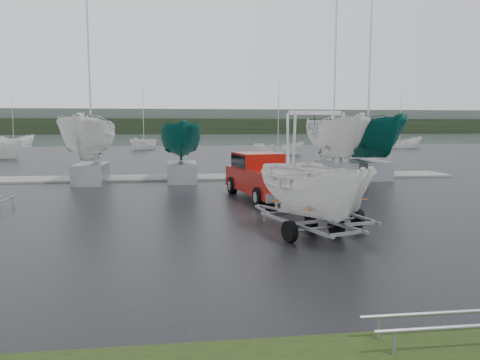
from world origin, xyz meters
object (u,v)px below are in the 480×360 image
Objects in this scene: trailer_parked at (311,146)px; pickup_truck at (263,175)px; boat_hoist at (314,134)px; trailer_hitched at (333,147)px.

pickup_truck is at bearing 70.79° from trailer_parked.
trailer_parked is 16.60m from boat_hoist.
pickup_truck is 6.63m from trailer_hitched.
trailer_hitched is at bearing -90.00° from pickup_truck.
trailer_parked reaches higher than boat_hoist.
trailer_parked reaches higher than pickup_truck.
trailer_parked is (-1.05, -1.16, 0.11)m from trailer_hitched.
boat_hoist is at bearing 50.67° from pickup_truck.
trailer_hitched is at bearing -104.38° from boat_hoist.
boat_hoist is (4.82, 8.35, 1.64)m from pickup_truck.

